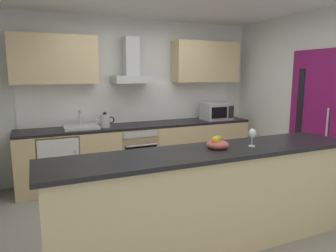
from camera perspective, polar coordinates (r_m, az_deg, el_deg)
ground at (r=3.94m, az=2.81°, el=-16.26°), size 5.31×4.69×0.02m
wall_back at (r=5.34m, az=-6.26°, el=5.18°), size 5.31×0.12×2.60m
wall_right at (r=4.97m, az=26.52°, el=3.88°), size 0.12×4.69×2.60m
backsplash_tile at (r=5.27m, az=-6.01°, el=4.36°), size 3.66×0.02×0.66m
counter_back at (r=5.12m, az=-4.80°, el=-4.65°), size 3.79×0.60×0.90m
counter_island at (r=3.11m, az=7.46°, el=-13.28°), size 3.11×0.64×1.00m
upper_cabinets at (r=5.10m, az=-5.59°, el=11.84°), size 3.74×0.32×0.70m
side_door at (r=4.99m, az=25.10°, el=0.84°), size 0.08×0.85×2.05m
oven at (r=5.06m, az=-5.97°, el=-4.74°), size 0.60×0.62×0.80m
refrigerator at (r=4.85m, az=-19.60°, el=-6.31°), size 0.58×0.60×0.85m
microwave at (r=5.55m, az=8.93°, el=2.70°), size 0.50×0.38×0.30m
sink at (r=4.79m, az=-15.70°, el=-0.13°), size 0.50×0.40×0.26m
kettle at (r=4.79m, az=-11.51°, el=0.98°), size 0.29×0.15×0.24m
range_hood at (r=5.02m, az=-6.70°, el=10.45°), size 0.62×0.45×0.72m
wine_glass at (r=3.14m, az=15.26°, el=-1.46°), size 0.08×0.08×0.18m
fruit_bowl at (r=3.02m, az=9.08°, el=-3.22°), size 0.22×0.22×0.13m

